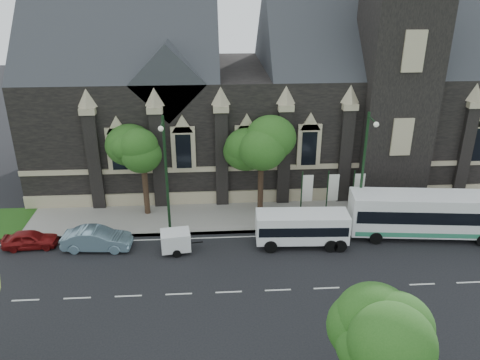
{
  "coord_description": "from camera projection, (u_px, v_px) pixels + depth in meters",
  "views": [
    {
      "loc": [
        -0.86,
        -23.69,
        17.73
      ],
      "look_at": [
        1.08,
        6.0,
        4.76
      ],
      "focal_mm": 35.71,
      "sensor_mm": 36.0,
      "label": 1
    }
  ],
  "objects": [
    {
      "name": "ground",
      "position": [
        229.0,
        292.0,
        28.8
      ],
      "size": [
        160.0,
        160.0,
        0.0
      ],
      "primitive_type": "plane",
      "color": "black",
      "rests_on": "ground"
    },
    {
      "name": "sidewalk",
      "position": [
        223.0,
        217.0,
        37.46
      ],
      "size": [
        80.0,
        5.0,
        0.15
      ],
      "primitive_type": "cube",
      "color": "gray",
      "rests_on": "ground"
    },
    {
      "name": "museum",
      "position": [
        275.0,
        88.0,
        43.02
      ],
      "size": [
        40.0,
        17.7,
        29.9
      ],
      "color": "black",
      "rests_on": "ground"
    },
    {
      "name": "tree_park_east",
      "position": [
        394.0,
        335.0,
        18.8
      ],
      "size": [
        3.4,
        3.4,
        6.28
      ],
      "color": "black",
      "rests_on": "ground"
    },
    {
      "name": "tree_walk_right",
      "position": [
        264.0,
        142.0,
        36.47
      ],
      "size": [
        4.08,
        4.08,
        7.8
      ],
      "color": "black",
      "rests_on": "ground"
    },
    {
      "name": "tree_walk_left",
      "position": [
        145.0,
        146.0,
        35.96
      ],
      "size": [
        3.91,
        3.91,
        7.64
      ],
      "color": "black",
      "rests_on": "ground"
    },
    {
      "name": "street_lamp_near",
      "position": [
        364.0,
        166.0,
        33.85
      ],
      "size": [
        0.36,
        1.88,
        9.0
      ],
      "color": "#153119",
      "rests_on": "ground"
    },
    {
      "name": "street_lamp_mid",
      "position": [
        166.0,
        171.0,
        33.01
      ],
      "size": [
        0.36,
        1.88,
        9.0
      ],
      "color": "#153119",
      "rests_on": "ground"
    },
    {
      "name": "banner_flag_left",
      "position": [
        305.0,
        191.0,
        36.46
      ],
      "size": [
        0.9,
        0.1,
        4.0
      ],
      "color": "#153119",
      "rests_on": "ground"
    },
    {
      "name": "banner_flag_center",
      "position": [
        331.0,
        190.0,
        36.58
      ],
      "size": [
        0.9,
        0.1,
        4.0
      ],
      "color": "#153119",
      "rests_on": "ground"
    },
    {
      "name": "banner_flag_right",
      "position": [
        357.0,
        190.0,
        36.7
      ],
      "size": [
        0.9,
        0.1,
        4.0
      ],
      "color": "#153119",
      "rests_on": "ground"
    },
    {
      "name": "tour_coach",
      "position": [
        431.0,
        214.0,
        34.16
      ],
      "size": [
        11.66,
        3.67,
        3.35
      ],
      "rotation": [
        0.0,
        0.0,
        -0.11
      ],
      "color": "white",
      "rests_on": "ground"
    },
    {
      "name": "shuttle_bus",
      "position": [
        302.0,
        227.0,
        33.29
      ],
      "size": [
        6.48,
        2.54,
        2.47
      ],
      "rotation": [
        0.0,
        0.0,
        -0.04
      ],
      "color": "white",
      "rests_on": "ground"
    },
    {
      "name": "box_trailer",
      "position": [
        176.0,
        240.0,
        32.66
      ],
      "size": [
        2.94,
        1.74,
        1.53
      ],
      "rotation": [
        0.0,
        0.0,
        0.13
      ],
      "color": "white",
      "rests_on": "ground"
    },
    {
      "name": "sedan",
      "position": [
        97.0,
        239.0,
        33.02
      ],
      "size": [
        4.83,
        1.96,
        1.56
      ],
      "primitive_type": "imported",
      "rotation": [
        0.0,
        0.0,
        1.5
      ],
      "color": "#7596A9",
      "rests_on": "ground"
    },
    {
      "name": "car_far_red",
      "position": [
        30.0,
        239.0,
        33.27
      ],
      "size": [
        3.78,
        1.68,
        1.26
      ],
      "primitive_type": "imported",
      "rotation": [
        0.0,
        0.0,
        1.62
      ],
      "color": "maroon",
      "rests_on": "ground"
    }
  ]
}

